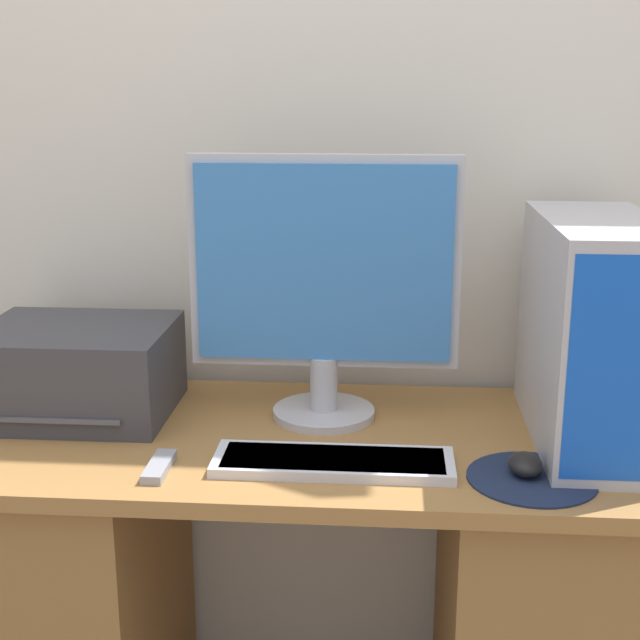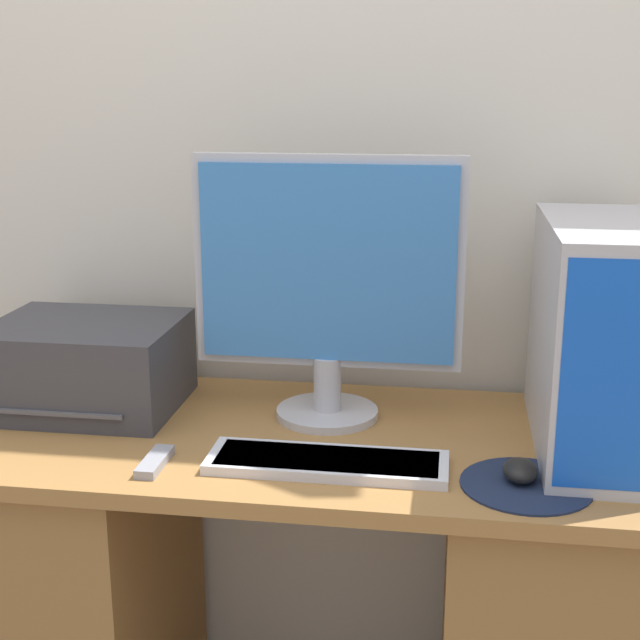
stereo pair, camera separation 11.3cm
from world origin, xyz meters
name	(u,v)px [view 1 (the left image)]	position (x,y,z in m)	size (l,w,h in m)	color
wall_back	(322,93)	(0.01, 0.64, 1.36)	(6.40, 0.13, 2.77)	silver
desk	(301,603)	(0.00, 0.29, 0.39)	(1.32, 0.59, 0.75)	olive
monitor	(324,278)	(0.04, 0.39, 1.03)	(0.52, 0.20, 0.51)	#B7B7BC
keyboard	(333,462)	(0.07, 0.15, 0.76)	(0.41, 0.13, 0.02)	silver
mousepad	(532,479)	(0.40, 0.13, 0.75)	(0.22, 0.22, 0.00)	#19233D
mouse	(525,464)	(0.39, 0.14, 0.77)	(0.06, 0.07, 0.04)	black
computer_tower	(595,332)	(0.53, 0.32, 0.95)	(0.20, 0.46, 0.41)	#B2B2B7
printer	(78,370)	(-0.45, 0.38, 0.83)	(0.37, 0.30, 0.18)	#38383D
remote_control	(159,467)	(-0.22, 0.11, 0.75)	(0.03, 0.12, 0.02)	gray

